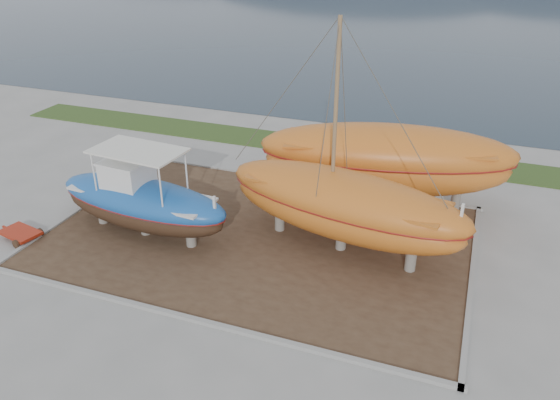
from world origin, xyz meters
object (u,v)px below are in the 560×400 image
at_px(orange_sailboat, 347,144).
at_px(red_trailer, 21,235).
at_px(orange_bare_hull, 385,167).
at_px(blue_caique, 141,193).
at_px(white_dinghy, 118,191).

bearing_deg(orange_sailboat, red_trailer, -151.86).
bearing_deg(orange_bare_hull, orange_sailboat, -111.44).
xyz_separation_m(blue_caique, orange_sailboat, (8.52, 1.82, 2.75)).
height_order(blue_caique, orange_sailboat, orange_sailboat).
distance_m(blue_caique, orange_bare_hull, 11.42).
xyz_separation_m(blue_caique, white_dinghy, (-2.78, 1.99, -1.32)).
relative_size(orange_sailboat, orange_bare_hull, 0.88).
relative_size(white_dinghy, red_trailer, 1.77).
bearing_deg(white_dinghy, red_trailer, -124.42).
height_order(blue_caique, red_trailer, blue_caique).
relative_size(white_dinghy, orange_sailboat, 0.44).
bearing_deg(white_dinghy, blue_caique, -42.60).
xyz_separation_m(blue_caique, red_trailer, (-4.99, -2.25, -1.90)).
xyz_separation_m(white_dinghy, orange_bare_hull, (12.16, 4.52, 1.29)).
height_order(blue_caique, white_dinghy, blue_caique).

